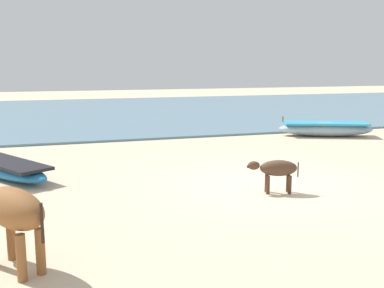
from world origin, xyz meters
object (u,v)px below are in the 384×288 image
object	(u,v)px
fishing_boat_1	(325,129)
cow_adult_brown	(11,211)
fishing_boat_0	(2,167)
calf_near_dark	(277,169)

from	to	relation	value
fishing_boat_1	cow_adult_brown	world-z (taller)	cow_adult_brown
fishing_boat_0	cow_adult_brown	distance (m)	5.58
fishing_boat_1	calf_near_dark	world-z (taller)	fishing_boat_1
fishing_boat_0	calf_near_dark	world-z (taller)	calf_near_dark
fishing_boat_0	calf_near_dark	size ratio (longest dim) A/B	3.48
fishing_boat_0	fishing_boat_1	world-z (taller)	fishing_boat_1
cow_adult_brown	fishing_boat_0	bearing A→B (deg)	-26.92
fishing_boat_0	fishing_boat_1	bearing A→B (deg)	-104.67
fishing_boat_1	calf_near_dark	distance (m)	8.41
fishing_boat_1	fishing_boat_0	bearing A→B (deg)	38.14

